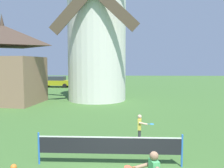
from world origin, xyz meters
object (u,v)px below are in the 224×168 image
at_px(chapel, 4,65).
at_px(player_far, 140,127).
at_px(parked_car_mustard, 56,82).
at_px(parked_car_black, 92,82).
at_px(stray_ball, 14,167).
at_px(windmill, 97,27).
at_px(tennis_net, 109,146).

bearing_deg(chapel, player_far, -41.14).
bearing_deg(parked_car_mustard, player_far, -65.97).
distance_m(parked_car_black, chapel, 15.28).
relative_size(stray_ball, parked_car_black, 0.04).
bearing_deg(parked_car_black, chapel, -112.75).
distance_m(player_far, parked_car_black, 24.04).
height_order(windmill, parked_car_black, windmill).
bearing_deg(chapel, parked_car_black, 67.25).
relative_size(player_far, parked_car_black, 0.27).
distance_m(stray_ball, parked_car_black, 26.36).
height_order(tennis_net, player_far, player_far).
distance_m(windmill, tennis_net, 15.50).
bearing_deg(tennis_net, chapel, 129.20).
height_order(player_far, stray_ball, player_far).
xyz_separation_m(tennis_net, stray_ball, (-3.07, -0.48, -0.58)).
bearing_deg(windmill, parked_car_black, 99.65).
xyz_separation_m(parked_car_mustard, chapel, (-0.63, -13.59, 2.47)).
bearing_deg(chapel, windmill, 15.44).
height_order(player_far, parked_car_mustard, parked_car_mustard).
bearing_deg(parked_car_black, stray_ball, -88.17).
relative_size(parked_car_black, chapel, 0.59).
xyz_separation_m(stray_ball, parked_car_black, (-0.84, 26.34, 0.71)).
relative_size(player_far, parked_car_mustard, 0.27).
distance_m(tennis_net, player_far, 2.67).
distance_m(tennis_net, stray_ball, 3.16).
bearing_deg(windmill, stray_ball, -94.52).
bearing_deg(tennis_net, windmill, 97.75).
relative_size(windmill, chapel, 1.74).
distance_m(windmill, parked_car_black, 13.33).
height_order(tennis_net, stray_ball, tennis_net).
xyz_separation_m(windmill, parked_car_black, (-2.00, 11.75, -5.99)).
xyz_separation_m(player_far, parked_car_black, (-5.13, 23.48, 0.12)).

